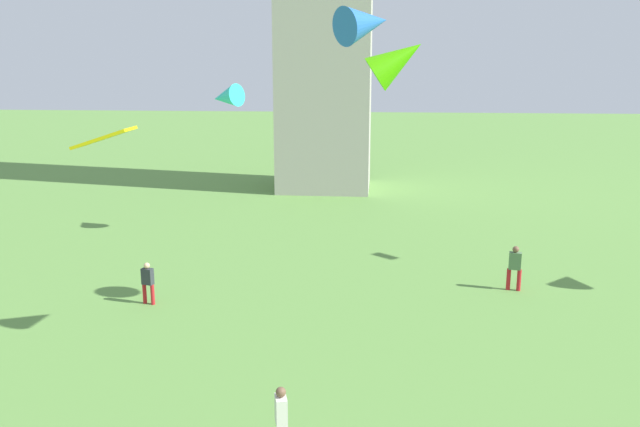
# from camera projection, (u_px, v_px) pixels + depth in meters

# --- Properties ---
(person_0) EXTENTS (0.36, 0.51, 1.68)m
(person_0) POSITION_uv_depth(u_px,v_px,m) (281.00, 417.00, 14.60)
(person_0) COLOR #51754C
(person_0) RESTS_ON ground_plane
(person_2) EXTENTS (0.55, 0.36, 1.81)m
(person_2) POSITION_uv_depth(u_px,v_px,m) (515.00, 265.00, 25.43)
(person_2) COLOR red
(person_2) RESTS_ON ground_plane
(person_4) EXTENTS (0.48, 0.34, 1.60)m
(person_4) POSITION_uv_depth(u_px,v_px,m) (148.00, 281.00, 23.98)
(person_4) COLOR red
(person_4) RESTS_ON ground_plane
(kite_flying_1) EXTENTS (2.08, 1.86, 1.37)m
(kite_flying_1) POSITION_uv_depth(u_px,v_px,m) (226.00, 97.00, 32.29)
(kite_flying_1) COLOR #2BCCCA
(kite_flying_2) EXTENTS (1.90, 1.85, 1.26)m
(kite_flying_2) POSITION_uv_depth(u_px,v_px,m) (366.00, 23.00, 17.24)
(kite_flying_2) COLOR blue
(kite_flying_3) EXTENTS (1.60, 1.19, 0.58)m
(kite_flying_3) POSITION_uv_depth(u_px,v_px,m) (104.00, 138.00, 17.73)
(kite_flying_3) COLOR #D2C20D
(kite_flying_5) EXTENTS (2.19, 1.33, 1.99)m
(kite_flying_5) POSITION_uv_depth(u_px,v_px,m) (398.00, 59.00, 20.60)
(kite_flying_5) COLOR #44B907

